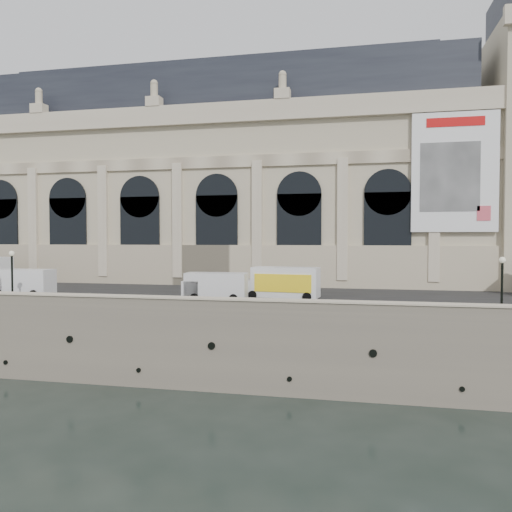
# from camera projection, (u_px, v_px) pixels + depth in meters

# --- Properties ---
(ground) EXTENTS (260.00, 260.00, 0.00)m
(ground) POSITION_uv_depth(u_px,v_px,m) (187.00, 391.00, 38.55)
(ground) COLOR black
(ground) RESTS_ON ground
(quay) EXTENTS (160.00, 70.00, 6.00)m
(quay) POSITION_uv_depth(u_px,v_px,m) (269.00, 299.00, 72.67)
(quay) COLOR gray
(quay) RESTS_ON ground
(street) EXTENTS (160.00, 24.00, 0.06)m
(street) POSITION_uv_depth(u_px,v_px,m) (233.00, 294.00, 52.03)
(street) COLOR #2D2D2D
(street) RESTS_ON quay
(parapet) EXTENTS (160.00, 1.40, 1.21)m
(parapet) POSITION_uv_depth(u_px,v_px,m) (189.00, 305.00, 38.90)
(parapet) COLOR gray
(parapet) RESTS_ON quay
(museum) EXTENTS (69.00, 18.70, 29.10)m
(museum) POSITION_uv_depth(u_px,v_px,m) (221.00, 181.00, 69.27)
(museum) COLOR #BFB293
(museum) RESTS_ON quay
(van_b) EXTENTS (6.20, 2.71, 2.73)m
(van_b) POSITION_uv_depth(u_px,v_px,m) (20.00, 283.00, 49.42)
(van_b) COLOR white
(van_b) RESTS_ON quay
(van_c) EXTENTS (5.99, 2.75, 2.61)m
(van_c) POSITION_uv_depth(u_px,v_px,m) (212.00, 287.00, 46.14)
(van_c) COLOR silver
(van_c) RESTS_ON quay
(box_truck) EXTENTS (7.75, 3.28, 3.04)m
(box_truck) POSITION_uv_depth(u_px,v_px,m) (281.00, 283.00, 47.58)
(box_truck) COLOR white
(box_truck) RESTS_ON quay
(lamp_left) EXTENTS (0.48, 0.48, 4.71)m
(lamp_left) POSITION_uv_depth(u_px,v_px,m) (12.00, 278.00, 43.76)
(lamp_left) COLOR black
(lamp_left) RESTS_ON quay
(lamp_right) EXTENTS (0.45, 0.45, 4.46)m
(lamp_right) POSITION_uv_depth(u_px,v_px,m) (502.00, 288.00, 35.91)
(lamp_right) COLOR black
(lamp_right) RESTS_ON quay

